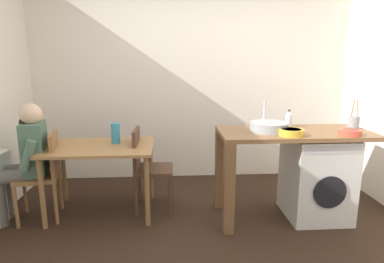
% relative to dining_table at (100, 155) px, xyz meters
% --- Properties ---
extents(ground_plane, '(5.46, 5.46, 0.00)m').
position_rel_dining_table_xyz_m(ground_plane, '(1.03, -0.62, -0.64)').
color(ground_plane, black).
extents(wall_back, '(4.60, 0.10, 2.70)m').
position_rel_dining_table_xyz_m(wall_back, '(1.03, 1.13, 0.71)').
color(wall_back, silver).
rests_on(wall_back, ground_plane).
extents(dining_table, '(1.10, 0.76, 0.74)m').
position_rel_dining_table_xyz_m(dining_table, '(0.00, 0.00, 0.00)').
color(dining_table, '#9E7042').
rests_on(dining_table, ground_plane).
extents(chair_person_seat, '(0.46, 0.46, 0.90)m').
position_rel_dining_table_xyz_m(chair_person_seat, '(-0.55, -0.09, -0.14)').
color(chair_person_seat, olive).
rests_on(chair_person_seat, ground_plane).
extents(chair_opposite, '(0.41, 0.41, 0.90)m').
position_rel_dining_table_xyz_m(chair_opposite, '(0.48, 0.05, -0.14)').
color(chair_opposite, '#4C3323').
rests_on(chair_opposite, ground_plane).
extents(seated_person, '(0.53, 0.54, 1.20)m').
position_rel_dining_table_xyz_m(seated_person, '(-0.71, -0.12, 0.03)').
color(seated_person, '#595651').
rests_on(seated_person, ground_plane).
extents(kitchen_counter, '(1.50, 0.68, 0.92)m').
position_rel_dining_table_xyz_m(kitchen_counter, '(1.76, -0.23, 0.12)').
color(kitchen_counter, brown).
rests_on(kitchen_counter, ground_plane).
extents(washing_machine, '(0.60, 0.61, 0.86)m').
position_rel_dining_table_xyz_m(washing_machine, '(2.23, -0.23, -0.21)').
color(washing_machine, silver).
rests_on(washing_machine, ground_plane).
extents(sink_basin, '(0.38, 0.38, 0.09)m').
position_rel_dining_table_xyz_m(sink_basin, '(1.71, -0.23, 0.32)').
color(sink_basin, '#9EA0A5').
rests_on(sink_basin, kitchen_counter).
extents(tap, '(0.02, 0.02, 0.28)m').
position_rel_dining_table_xyz_m(tap, '(1.71, -0.05, 0.42)').
color(tap, '#B2B2B7').
rests_on(tap, kitchen_counter).
extents(bottle_tall_green, '(0.07, 0.07, 0.18)m').
position_rel_dining_table_xyz_m(bottle_tall_green, '(1.97, -0.05, 0.36)').
color(bottle_tall_green, silver).
rests_on(bottle_tall_green, kitchen_counter).
extents(mixing_bowl, '(0.23, 0.23, 0.06)m').
position_rel_dining_table_xyz_m(mixing_bowl, '(1.86, -0.43, 0.31)').
color(mixing_bowl, gold).
rests_on(mixing_bowl, kitchen_counter).
extents(utensil_crock, '(0.11, 0.11, 0.30)m').
position_rel_dining_table_xyz_m(utensil_crock, '(2.60, -0.18, 0.35)').
color(utensil_crock, gray).
rests_on(utensil_crock, kitchen_counter).
extents(colander, '(0.20, 0.20, 0.06)m').
position_rel_dining_table_xyz_m(colander, '(2.42, -0.45, 0.31)').
color(colander, '#D84C38').
rests_on(colander, kitchen_counter).
extents(vase, '(0.09, 0.09, 0.22)m').
position_rel_dining_table_xyz_m(vase, '(0.15, 0.10, 0.21)').
color(vase, teal).
rests_on(vase, dining_table).
extents(scissors, '(0.15, 0.06, 0.01)m').
position_rel_dining_table_xyz_m(scissors, '(1.92, -0.33, 0.28)').
color(scissors, '#B2B2B7').
rests_on(scissors, kitchen_counter).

